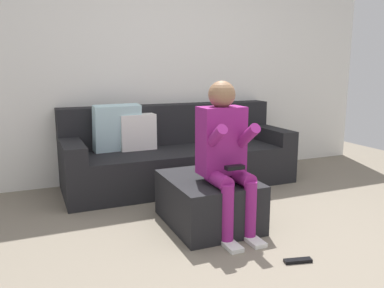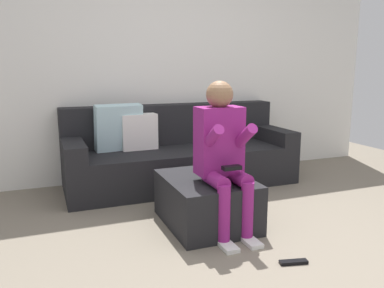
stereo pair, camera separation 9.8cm
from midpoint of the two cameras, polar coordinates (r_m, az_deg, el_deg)
The scene contains 6 objects.
ground_plane at distance 2.76m, azimuth 12.20°, elevation -16.06°, with size 6.96×6.96×0.00m, color slate.
wall_back at distance 4.53m, azimuth -4.39°, elevation 11.33°, with size 5.36×0.10×2.53m, color silver.
couch_sectional at distance 4.23m, azimuth -3.10°, elevation -1.55°, with size 2.42×0.86×0.89m.
ottoman at distance 3.18m, azimuth 1.47°, elevation -8.29°, with size 0.64×0.81×0.39m, color black.
person_seated at distance 2.94m, azimuth 3.89°, elevation -0.58°, with size 0.34×0.57×1.15m.
remote_near_ottoman at distance 2.73m, azimuth 14.19°, elevation -16.22°, with size 0.18×0.05×0.02m, color black.
Camera 1 is at (-1.50, -1.97, 1.25)m, focal length 36.47 mm.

